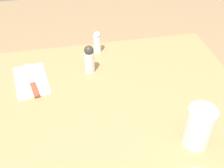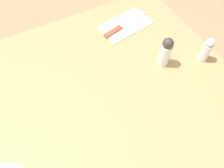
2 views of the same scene
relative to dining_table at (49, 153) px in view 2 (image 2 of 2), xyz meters
The scene contains 5 objects.
dining_table is the anchor object (origin of this frame).
napkin_folded 0.53m from the dining_table, 33.87° to the left, with size 0.21×0.14×0.00m.
butter_knife 0.52m from the dining_table, 34.31° to the left, with size 0.21×0.06×0.01m.
salt_shaker 0.60m from the dining_table, ahead, with size 0.03×0.03×0.09m.
pepper_shaker 0.48m from the dining_table, ahead, with size 0.04×0.04×0.11m.
Camera 2 is at (0.08, -0.25, 1.32)m, focal length 35.00 mm.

